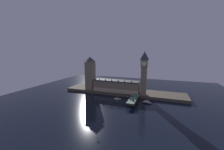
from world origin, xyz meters
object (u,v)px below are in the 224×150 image
at_px(car_northbound_lead, 132,97).
at_px(street_lamp_near, 128,98).
at_px(car_northbound_trail, 130,99).
at_px(pedestrian_near_rail, 128,100).
at_px(car_southbound_trail, 136,96).
at_px(street_lamp_mid, 137,96).
at_px(clock_tower, 144,72).
at_px(pedestrian_far_rail, 131,96).
at_px(boat_upstream, 117,99).
at_px(street_lamp_far, 132,93).
at_px(pedestrian_mid_walk, 136,98).
at_px(boat_downstream, 147,103).
at_px(car_southbound_lead, 133,101).
at_px(victoria_tower, 90,73).

relative_size(car_northbound_lead, street_lamp_near, 0.61).
distance_m(car_northbound_trail, pedestrian_near_rail, 6.22).
distance_m(car_northbound_lead, car_southbound_trail, 7.67).
height_order(street_lamp_near, street_lamp_mid, street_lamp_near).
bearing_deg(clock_tower, pedestrian_near_rail, -109.27).
xyz_separation_m(pedestrian_far_rail, boat_upstream, (-22.32, -2.13, -6.64)).
xyz_separation_m(clock_tower, street_lamp_near, (-16.21, -45.73, -32.69)).
relative_size(street_lamp_near, street_lamp_mid, 1.08).
bearing_deg(car_southbound_trail, pedestrian_far_rail, -158.91).
relative_size(car_northbound_trail, street_lamp_far, 0.70).
distance_m(car_southbound_trail, street_lamp_near, 27.05).
xyz_separation_m(pedestrian_mid_walk, street_lamp_near, (-10.18, -14.10, 3.17)).
bearing_deg(clock_tower, boat_downstream, -71.39).
height_order(pedestrian_mid_walk, street_lamp_far, street_lamp_far).
height_order(car_northbound_lead, boat_upstream, car_northbound_lead).
xyz_separation_m(car_southbound_lead, boat_upstream, (-29.65, 18.25, -6.44)).
bearing_deg(car_southbound_lead, victoria_tower, 153.58).
bearing_deg(boat_upstream, street_lamp_far, 21.68).
relative_size(pedestrian_mid_walk, street_lamp_far, 0.29).
relative_size(car_southbound_trail, boat_upstream, 0.39).
distance_m(street_lamp_near, boat_downstream, 33.35).
distance_m(car_southbound_lead, pedestrian_mid_walk, 11.87).
xyz_separation_m(car_northbound_trail, boat_upstream, (-24.76, 14.48, -6.50)).
distance_m(car_northbound_trail, street_lamp_near, 7.66).
xyz_separation_m(victoria_tower, pedestrian_near_rail, (86.17, -48.40, -28.13)).
distance_m(pedestrian_near_rail, street_lamp_near, 3.20).
height_order(car_northbound_trail, pedestrian_near_rail, pedestrian_near_rail).
bearing_deg(pedestrian_far_rail, car_southbound_lead, -70.19).
distance_m(clock_tower, street_lamp_far, 40.20).
xyz_separation_m(car_northbound_trail, street_lamp_mid, (7.74, 8.48, 3.10)).
bearing_deg(boat_upstream, car_northbound_trail, -30.33).
height_order(pedestrian_far_rail, street_lamp_far, street_lamp_far).
bearing_deg(victoria_tower, pedestrian_far_rail, -16.84).
bearing_deg(car_southbound_trail, car_northbound_trail, -104.12).
relative_size(car_northbound_lead, car_southbound_trail, 0.85).
distance_m(victoria_tower, pedestrian_mid_walk, 105.90).
height_order(pedestrian_near_rail, street_lamp_far, street_lamp_far).
distance_m(street_lamp_far, boat_upstream, 25.47).
relative_size(car_southbound_lead, street_lamp_near, 0.60).
relative_size(victoria_tower, car_northbound_lead, 17.15).
xyz_separation_m(car_northbound_lead, pedestrian_far_rail, (-2.45, 3.07, 0.11)).
bearing_deg(pedestrian_far_rail, pedestrian_mid_walk, -41.83).
height_order(victoria_tower, street_lamp_mid, victoria_tower).
relative_size(car_northbound_lead, street_lamp_mid, 0.66).
bearing_deg(pedestrian_far_rail, pedestrian_near_rail, -90.00).
bearing_deg(street_lamp_far, boat_upstream, -158.32).
relative_size(clock_tower, car_southbound_trail, 15.68).
xyz_separation_m(clock_tower, boat_downstream, (8.80, -26.15, -42.85)).
relative_size(car_southbound_lead, street_lamp_far, 0.65).
relative_size(clock_tower, car_northbound_trail, 17.35).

